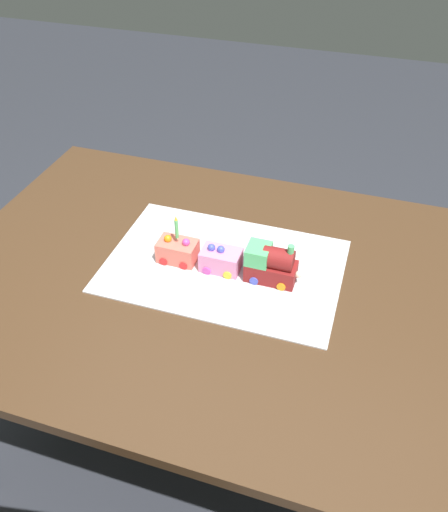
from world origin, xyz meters
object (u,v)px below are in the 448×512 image
(cake_car_tanker_bubblegum, at_px, (221,260))
(birthday_candle, at_px, (177,227))
(dining_table, at_px, (215,306))
(cake_car_gondola_coral, at_px, (178,251))
(cake_locomotive, at_px, (271,264))

(cake_car_tanker_bubblegum, bearing_deg, birthday_candle, 0.00)
(dining_table, xyz_separation_m, birthday_candle, (0.11, -0.03, 0.22))
(dining_table, height_order, cake_car_gondola_coral, cake_car_gondola_coral)
(dining_table, bearing_deg, cake_locomotive, -166.94)
(dining_table, xyz_separation_m, cake_car_gondola_coral, (0.11, -0.03, 0.14))
(cake_locomotive, height_order, cake_car_gondola_coral, cake_locomotive)
(dining_table, bearing_deg, birthday_candle, -15.84)
(cake_car_tanker_bubblegum, bearing_deg, cake_locomotive, 180.00)
(cake_car_tanker_bubblegum, bearing_deg, dining_table, 80.02)
(dining_table, relative_size, cake_car_tanker_bubblegum, 14.00)
(cake_car_gondola_coral, bearing_deg, cake_locomotive, 180.00)
(dining_table, xyz_separation_m, cake_locomotive, (-0.13, -0.03, 0.16))
(cake_car_gondola_coral, bearing_deg, dining_table, 164.37)
(cake_locomotive, distance_m, cake_car_tanker_bubblegum, 0.13)
(cake_car_tanker_bubblegum, xyz_separation_m, birthday_candle, (0.12, 0.00, 0.08))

